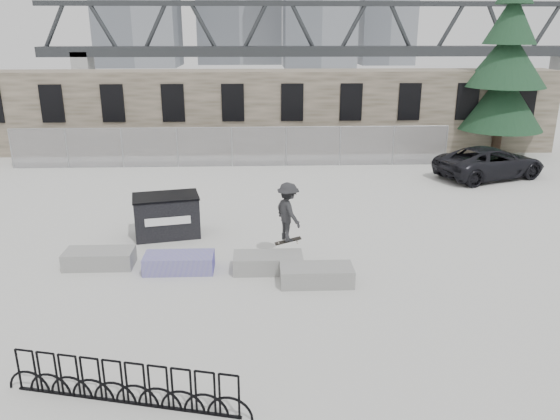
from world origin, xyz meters
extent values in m
plane|color=beige|center=(0.00, 0.00, 0.00)|extent=(120.00, 120.00, 0.00)
cube|color=brown|center=(0.00, 16.25, 2.25)|extent=(36.00, 2.50, 4.50)
cube|color=black|center=(-9.60, 14.98, 2.90)|extent=(1.20, 0.12, 2.00)
cube|color=black|center=(-6.40, 14.98, 2.90)|extent=(1.20, 0.12, 2.00)
cube|color=black|center=(-3.20, 14.98, 2.90)|extent=(1.20, 0.12, 2.00)
cube|color=black|center=(0.00, 14.98, 2.90)|extent=(1.20, 0.12, 2.00)
cube|color=black|center=(3.20, 14.98, 2.90)|extent=(1.20, 0.12, 2.00)
cube|color=black|center=(6.40, 14.98, 2.90)|extent=(1.20, 0.12, 2.00)
cube|color=black|center=(9.60, 14.98, 2.90)|extent=(1.20, 0.12, 2.00)
cube|color=black|center=(12.80, 14.98, 2.90)|extent=(1.20, 0.12, 2.00)
cube|color=black|center=(16.00, 14.98, 2.90)|extent=(1.20, 0.12, 2.00)
cylinder|color=gray|center=(-11.00, 12.50, 1.00)|extent=(0.06, 0.06, 2.00)
cylinder|color=gray|center=(-8.25, 12.50, 1.00)|extent=(0.06, 0.06, 2.00)
cylinder|color=gray|center=(-5.50, 12.50, 1.00)|extent=(0.06, 0.06, 2.00)
cylinder|color=gray|center=(-2.75, 12.50, 1.00)|extent=(0.06, 0.06, 2.00)
cylinder|color=gray|center=(0.00, 12.50, 1.00)|extent=(0.06, 0.06, 2.00)
cylinder|color=gray|center=(2.75, 12.50, 1.00)|extent=(0.06, 0.06, 2.00)
cylinder|color=gray|center=(5.50, 12.50, 1.00)|extent=(0.06, 0.06, 2.00)
cylinder|color=gray|center=(8.25, 12.50, 1.00)|extent=(0.06, 0.06, 2.00)
cylinder|color=gray|center=(11.00, 12.50, 1.00)|extent=(0.06, 0.06, 2.00)
cube|color=#99999E|center=(0.00, 12.50, 1.00)|extent=(22.00, 0.02, 2.00)
cylinder|color=gray|center=(0.00, 12.50, 2.00)|extent=(22.00, 0.04, 0.04)
cube|color=gray|center=(-3.39, 0.28, 0.25)|extent=(2.00, 0.90, 0.51)
cube|color=#2D471E|center=(-3.39, 0.28, 0.45)|extent=(1.76, 0.66, 0.10)
cube|color=#4139AC|center=(-0.99, -0.12, 0.25)|extent=(2.00, 0.90, 0.51)
cube|color=#2D471E|center=(-0.99, -0.12, 0.45)|extent=(1.76, 0.66, 0.10)
cube|color=gray|center=(1.59, -0.22, 0.25)|extent=(2.00, 0.90, 0.51)
cube|color=#2D471E|center=(1.59, -0.22, 0.45)|extent=(1.76, 0.66, 0.10)
cube|color=gray|center=(2.91, -1.12, 0.25)|extent=(2.00, 0.90, 0.51)
cube|color=#2D471E|center=(2.91, -1.12, 0.45)|extent=(1.76, 0.66, 0.10)
cube|color=black|center=(-1.77, 2.76, 0.68)|extent=(2.32, 1.68, 1.37)
cube|color=black|center=(-1.77, 2.76, 1.39)|extent=(2.39, 1.74, 0.06)
cube|color=white|center=(-1.63, 2.13, 0.74)|extent=(1.45, 0.33, 0.26)
cube|color=black|center=(-1.20, -6.04, 0.02)|extent=(4.39, 1.10, 0.04)
torus|color=black|center=(-3.17, -5.57, 0.45)|extent=(0.88, 0.25, 0.89)
torus|color=black|center=(-2.73, -5.67, 0.45)|extent=(0.88, 0.25, 0.89)
torus|color=black|center=(-2.29, -5.78, 0.45)|extent=(0.88, 0.25, 0.89)
torus|color=black|center=(-1.85, -5.88, 0.45)|extent=(0.88, 0.25, 0.89)
torus|color=black|center=(-1.41, -5.99, 0.45)|extent=(0.88, 0.25, 0.89)
torus|color=black|center=(-0.98, -6.09, 0.45)|extent=(0.88, 0.25, 0.89)
torus|color=black|center=(-0.54, -6.19, 0.45)|extent=(0.88, 0.25, 0.89)
torus|color=black|center=(-0.10, -6.30, 0.45)|extent=(0.88, 0.25, 0.89)
torus|color=black|center=(0.34, -6.40, 0.45)|extent=(0.88, 0.25, 0.89)
torus|color=black|center=(0.77, -6.51, 0.45)|extent=(0.88, 0.25, 0.89)
cylinder|color=#38281E|center=(14.68, 14.90, 1.24)|extent=(0.50, 0.50, 2.48)
cone|color=black|center=(14.68, 14.90, 3.00)|extent=(4.57, 4.57, 3.20)
cone|color=black|center=(14.68, 14.90, 5.20)|extent=(4.30, 4.30, 3.00)
cone|color=black|center=(14.68, 14.90, 7.20)|extent=(2.75, 2.75, 2.60)
cube|color=#2D3033|center=(10.00, 55.00, 4.00)|extent=(70.00, 3.00, 1.20)
cube|color=#2D3033|center=(10.00, 55.00, 9.50)|extent=(70.00, 0.60, 0.60)
cube|color=gray|center=(-20.00, 55.00, 2.00)|extent=(2.00, 3.00, 4.00)
imported|color=black|center=(12.20, 9.80, 0.74)|extent=(5.81, 4.13, 1.47)
imported|color=#232426|center=(2.20, 0.45, 1.57)|extent=(1.10, 1.32, 1.78)
cube|color=black|center=(2.20, 0.45, 0.65)|extent=(0.81, 0.31, 0.18)
cylinder|color=beige|center=(1.92, 0.38, 0.60)|extent=(0.06, 0.03, 0.06)
cylinder|color=beige|center=(1.92, 0.52, 0.60)|extent=(0.06, 0.03, 0.06)
cylinder|color=beige|center=(2.48, 0.38, 0.60)|extent=(0.06, 0.03, 0.06)
cylinder|color=beige|center=(2.48, 0.52, 0.60)|extent=(0.06, 0.03, 0.06)
camera|label=1|loc=(1.36, -14.74, 6.72)|focal=35.00mm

